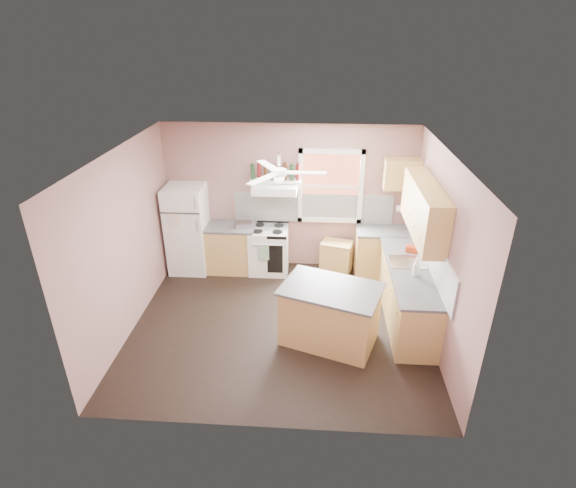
# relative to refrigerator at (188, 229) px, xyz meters

# --- Properties ---
(floor) EXTENTS (4.50, 4.50, 0.00)m
(floor) POSITION_rel_refrigerator_xyz_m (1.84, -1.66, -0.82)
(floor) COLOR black
(floor) RESTS_ON ground
(ceiling) EXTENTS (4.50, 4.50, 0.00)m
(ceiling) POSITION_rel_refrigerator_xyz_m (1.84, -1.66, 1.88)
(ceiling) COLOR white
(ceiling) RESTS_ON ground
(wall_back) EXTENTS (4.50, 0.05, 2.70)m
(wall_back) POSITION_rel_refrigerator_xyz_m (1.84, 0.36, 0.53)
(wall_back) COLOR #87615C
(wall_back) RESTS_ON ground
(wall_right) EXTENTS (0.05, 4.00, 2.70)m
(wall_right) POSITION_rel_refrigerator_xyz_m (4.11, -1.66, 0.53)
(wall_right) COLOR #87615C
(wall_right) RESTS_ON ground
(wall_left) EXTENTS (0.05, 4.00, 2.70)m
(wall_left) POSITION_rel_refrigerator_xyz_m (-0.44, -1.66, 0.53)
(wall_left) COLOR #87615C
(wall_left) RESTS_ON ground
(backsplash_back) EXTENTS (2.90, 0.03, 0.55)m
(backsplash_back) POSITION_rel_refrigerator_xyz_m (2.29, 0.33, 0.35)
(backsplash_back) COLOR white
(backsplash_back) RESTS_ON wall_back
(backsplash_right) EXTENTS (0.03, 2.60, 0.55)m
(backsplash_right) POSITION_rel_refrigerator_xyz_m (4.07, -1.36, 0.35)
(backsplash_right) COLOR white
(backsplash_right) RESTS_ON wall_right
(window_view) EXTENTS (1.00, 0.02, 1.20)m
(window_view) POSITION_rel_refrigerator_xyz_m (2.59, 0.32, 0.78)
(window_view) COLOR brown
(window_view) RESTS_ON wall_back
(window_frame) EXTENTS (1.16, 0.07, 1.36)m
(window_frame) POSITION_rel_refrigerator_xyz_m (2.59, 0.30, 0.78)
(window_frame) COLOR white
(window_frame) RESTS_ON wall_back
(refrigerator) EXTENTS (0.70, 0.68, 1.64)m
(refrigerator) POSITION_rel_refrigerator_xyz_m (0.00, 0.00, 0.00)
(refrigerator) COLOR white
(refrigerator) RESTS_ON floor
(base_cabinet_left) EXTENTS (0.90, 0.60, 0.86)m
(base_cabinet_left) POSITION_rel_refrigerator_xyz_m (0.78, 0.04, -0.39)
(base_cabinet_left) COLOR #B48A4B
(base_cabinet_left) RESTS_ON floor
(counter_left) EXTENTS (0.92, 0.62, 0.04)m
(counter_left) POSITION_rel_refrigerator_xyz_m (0.78, 0.04, 0.06)
(counter_left) COLOR #464648
(counter_left) RESTS_ON base_cabinet_left
(toaster) EXTENTS (0.29, 0.19, 0.18)m
(toaster) POSITION_rel_refrigerator_xyz_m (1.05, -0.02, 0.17)
(toaster) COLOR silver
(toaster) RESTS_ON counter_left
(stove) EXTENTS (0.72, 0.65, 0.86)m
(stove) POSITION_rel_refrigerator_xyz_m (1.49, 0.04, -0.39)
(stove) COLOR white
(stove) RESTS_ON floor
(range_hood) EXTENTS (0.78, 0.50, 0.14)m
(range_hood) POSITION_rel_refrigerator_xyz_m (1.61, 0.09, 0.80)
(range_hood) COLOR white
(range_hood) RESTS_ON wall_back
(bottle_shelf) EXTENTS (0.90, 0.26, 0.03)m
(bottle_shelf) POSITION_rel_refrigerator_xyz_m (1.61, 0.21, 0.90)
(bottle_shelf) COLOR white
(bottle_shelf) RESTS_ON range_hood
(cart) EXTENTS (0.63, 0.51, 0.55)m
(cart) POSITION_rel_refrigerator_xyz_m (2.75, 0.09, -0.54)
(cart) COLOR #B48A4B
(cart) RESTS_ON floor
(base_cabinet_corner) EXTENTS (1.00, 0.60, 0.86)m
(base_cabinet_corner) POSITION_rel_refrigerator_xyz_m (3.59, 0.04, -0.39)
(base_cabinet_corner) COLOR #B48A4B
(base_cabinet_corner) RESTS_ON floor
(base_cabinet_right) EXTENTS (0.60, 2.20, 0.86)m
(base_cabinet_right) POSITION_rel_refrigerator_xyz_m (3.79, -1.36, -0.39)
(base_cabinet_right) COLOR #B48A4B
(base_cabinet_right) RESTS_ON floor
(counter_corner) EXTENTS (1.02, 0.62, 0.04)m
(counter_corner) POSITION_rel_refrigerator_xyz_m (3.59, 0.04, 0.06)
(counter_corner) COLOR #464648
(counter_corner) RESTS_ON base_cabinet_corner
(counter_right) EXTENTS (0.62, 2.22, 0.04)m
(counter_right) POSITION_rel_refrigerator_xyz_m (3.78, -1.36, 0.06)
(counter_right) COLOR #464648
(counter_right) RESTS_ON base_cabinet_right
(sink) EXTENTS (0.55, 0.45, 0.03)m
(sink) POSITION_rel_refrigerator_xyz_m (3.78, -1.16, 0.07)
(sink) COLOR silver
(sink) RESTS_ON counter_right
(faucet) EXTENTS (0.03, 0.03, 0.14)m
(faucet) POSITION_rel_refrigerator_xyz_m (3.94, -1.16, 0.15)
(faucet) COLOR silver
(faucet) RESTS_ON sink
(upper_cabinet_right) EXTENTS (0.33, 1.80, 0.76)m
(upper_cabinet_right) POSITION_rel_refrigerator_xyz_m (3.92, -1.16, 0.96)
(upper_cabinet_right) COLOR #B48A4B
(upper_cabinet_right) RESTS_ON wall_right
(upper_cabinet_corner) EXTENTS (0.60, 0.33, 0.52)m
(upper_cabinet_corner) POSITION_rel_refrigerator_xyz_m (3.79, 0.17, 1.08)
(upper_cabinet_corner) COLOR #B48A4B
(upper_cabinet_corner) RESTS_ON wall_back
(paper_towel) EXTENTS (0.26, 0.12, 0.12)m
(paper_towel) POSITION_rel_refrigerator_xyz_m (3.91, 0.20, 0.43)
(paper_towel) COLOR white
(paper_towel) RESTS_ON wall_back
(island) EXTENTS (1.48, 1.19, 0.86)m
(island) POSITION_rel_refrigerator_xyz_m (2.59, -2.00, -0.39)
(island) COLOR #B48A4B
(island) RESTS_ON floor
(island_top) EXTENTS (1.58, 1.29, 0.04)m
(island_top) POSITION_rel_refrigerator_xyz_m (2.59, -2.00, 0.06)
(island_top) COLOR #464648
(island_top) RESTS_ON island
(ceiling_fan_hub) EXTENTS (0.20, 0.20, 0.08)m
(ceiling_fan_hub) POSITION_rel_refrigerator_xyz_m (1.84, -1.66, 1.63)
(ceiling_fan_hub) COLOR white
(ceiling_fan_hub) RESTS_ON ceiling
(soap_bottle) EXTENTS (0.14, 0.14, 0.27)m
(soap_bottle) POSITION_rel_refrigerator_xyz_m (3.82, -1.56, 0.21)
(soap_bottle) COLOR silver
(soap_bottle) RESTS_ON counter_right
(red_caddy) EXTENTS (0.21, 0.17, 0.10)m
(red_caddy) POSITION_rel_refrigerator_xyz_m (3.91, -0.80, 0.13)
(red_caddy) COLOR #B32E0F
(red_caddy) RESTS_ON counter_right
(wine_bottles) EXTENTS (0.86, 0.06, 0.31)m
(wine_bottles) POSITION_rel_refrigerator_xyz_m (1.61, 0.21, 1.06)
(wine_bottles) COLOR #143819
(wine_bottles) RESTS_ON bottle_shelf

